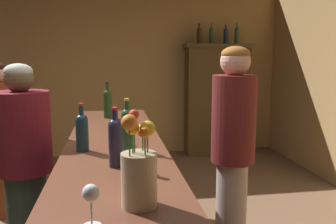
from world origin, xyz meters
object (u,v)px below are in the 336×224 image
Objects in this scene: wine_bottle_chardonnay at (127,127)px; wine_glass_front at (91,196)px; bar_counter at (116,210)px; patron_by_cabinet at (3,135)px; wine_glass_mid at (115,126)px; wine_bottle_riesling at (116,140)px; display_bottle_left at (199,35)px; display_bottle_midleft at (211,35)px; display_cabinet at (217,98)px; display_bottle_center at (226,35)px; bartender at (233,150)px; flower_arrangement at (139,172)px; display_bottle_midright at (237,35)px; patron_redhead at (24,162)px; wine_bottle_pinot at (82,131)px; wine_bottle_rose at (108,102)px; cheese_plate at (132,126)px.

wine_bottle_chardonnay reaches higher than wine_glass_front.
bar_counter is 1.64m from patron_by_cabinet.
wine_bottle_riesling is at bearing -90.19° from wine_glass_mid.
display_bottle_left is (1.44, 4.23, 0.80)m from wine_glass_front.
wine_glass_front is 4.61m from display_bottle_midleft.
display_cabinet is 0.99m from display_bottle_center.
bartender is (0.82, -0.08, 0.43)m from bar_counter.
wine_bottle_chardonnay is 3.73m from display_bottle_center.
patron_by_cabinet is (-1.16, 2.25, -0.32)m from flower_arrangement.
display_bottle_left is at bearing 65.99° from bar_counter.
patron_redhead is at bearing -132.58° from display_bottle_midright.
wine_bottle_pinot is 0.94× the size of display_bottle_midleft.
display_bottle_center reaches higher than bartender.
patron_redhead is (-0.56, 1.40, -0.28)m from wine_glass_front.
display_bottle_center is 0.18× the size of bartender.
wine_glass_mid is (0.00, -0.02, 0.61)m from bar_counter.
flower_arrangement reaches higher than bar_counter.
display_bottle_midright reaches higher than wine_glass_front.
wine_glass_mid is at bearing -11.09° from patron_redhead.
patron_by_cabinet is 2.29m from bartender.
bar_counter is 9.58× the size of wine_bottle_pinot.
wine_bottle_pinot is at bearing -139.87° from wine_glass_mid.
display_cabinet reaches higher than patron_by_cabinet.
display_bottle_center reaches higher than patron_redhead.
wine_bottle_chardonnay is (-1.57, -3.23, 0.22)m from display_cabinet.
patron_by_cabinet reaches higher than wine_glass_front.
patron_by_cabinet is at bearing -144.93° from display_bottle_midleft.
wine_glass_mid is at bearing 94.53° from flower_arrangement.
wine_bottle_rose is 1.11× the size of display_bottle_left.
patron_by_cabinet is (-3.03, -1.84, -1.09)m from display_bottle_midright.
bar_counter is at bearing 85.64° from wine_glass_front.
display_bottle_center is 0.18m from display_bottle_midright.
wine_bottle_rose is at bearing 112.06° from cheese_plate.
bar_counter is at bearing -86.96° from wine_bottle_rose.
wine_bottle_chardonnay is at bearing -95.28° from cheese_plate.
wine_bottle_rose reaches higher than wine_glass_mid.
wine_bottle_pinot is at bearing -116.19° from cheese_plate.
wine_glass_front is 0.48× the size of display_bottle_midleft.
display_cabinet reaches higher than wine_bottle_chardonnay.
display_cabinet is at bearing 64.02° from wine_bottle_chardonnay.
wine_bottle_rose is 1.13× the size of wine_bottle_pinot.
wine_glass_front is 0.50× the size of display_bottle_left.
wine_bottle_rose reaches higher than cheese_plate.
wine_bottle_pinot is 3.66m from display_bottle_left.
wine_glass_mid is 3.50m from display_bottle_midleft.
display_bottle_midright is (0.61, 0.00, 0.00)m from display_bottle_left.
cheese_plate is at bearing 82.13° from wine_glass_front.
cheese_plate is at bearing -26.47° from bartender.
patron_by_cabinet is (-2.73, -1.84, -0.10)m from display_cabinet.
display_bottle_center reaches higher than bar_counter.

